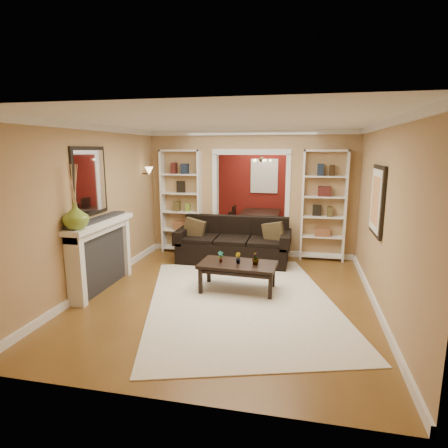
% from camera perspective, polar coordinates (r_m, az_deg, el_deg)
% --- Properties ---
extents(floor, '(8.00, 8.00, 0.00)m').
position_cam_1_polar(floor, '(7.38, 2.66, -6.90)').
color(floor, brown).
rests_on(floor, ground).
extents(ceiling, '(8.00, 8.00, 0.00)m').
position_cam_1_polar(ceiling, '(7.02, 2.87, 14.53)').
color(ceiling, white).
rests_on(ceiling, ground).
extents(wall_back, '(8.00, 0.00, 8.00)m').
position_cam_1_polar(wall_back, '(11.02, 6.16, 6.28)').
color(wall_back, tan).
rests_on(wall_back, ground).
extents(wall_front, '(8.00, 0.00, 8.00)m').
position_cam_1_polar(wall_front, '(3.27, -8.73, -5.77)').
color(wall_front, tan).
rests_on(wall_front, ground).
extents(wall_left, '(0.00, 8.00, 8.00)m').
position_cam_1_polar(wall_left, '(7.76, -13.90, 3.91)').
color(wall_left, tan).
rests_on(wall_left, ground).
extents(wall_right, '(0.00, 8.00, 8.00)m').
position_cam_1_polar(wall_right, '(7.08, 21.07, 2.80)').
color(wall_right, tan).
rests_on(wall_right, ground).
extents(partition_wall, '(4.50, 0.15, 2.70)m').
position_cam_1_polar(partition_wall, '(8.25, 4.12, 4.64)').
color(partition_wall, tan).
rests_on(partition_wall, floor).
extents(red_back_panel, '(4.44, 0.04, 2.64)m').
position_cam_1_polar(red_back_panel, '(10.99, 6.14, 6.11)').
color(red_back_panel, maroon).
rests_on(red_back_panel, floor).
extents(dining_window, '(0.78, 0.03, 0.98)m').
position_cam_1_polar(dining_window, '(10.94, 6.14, 7.29)').
color(dining_window, '#8CA5CC').
rests_on(dining_window, wall_back).
extents(area_rug, '(3.76, 4.50, 0.01)m').
position_cam_1_polar(area_rug, '(5.91, 2.63, -11.60)').
color(area_rug, silver).
rests_on(area_rug, floor).
extents(sofa, '(2.33, 1.01, 0.91)m').
position_cam_1_polar(sofa, '(7.72, 1.42, -2.54)').
color(sofa, black).
rests_on(sofa, floor).
extents(pillow_left, '(0.44, 0.17, 0.43)m').
position_cam_1_polar(pillow_left, '(7.85, -4.55, -0.81)').
color(pillow_left, brown).
rests_on(pillow_left, sofa).
extents(pillow_right, '(0.43, 0.21, 0.42)m').
position_cam_1_polar(pillow_right, '(7.55, 7.57, -1.42)').
color(pillow_right, brown).
rests_on(pillow_right, sofa).
extents(coffee_table, '(1.28, 0.75, 0.47)m').
position_cam_1_polar(coffee_table, '(6.24, 2.10, -8.06)').
color(coffee_table, black).
rests_on(coffee_table, floor).
extents(plant_left, '(0.12, 0.11, 0.19)m').
position_cam_1_polar(plant_left, '(6.19, -0.53, -4.99)').
color(plant_left, '#336626').
rests_on(plant_left, coffee_table).
extents(plant_center, '(0.13, 0.13, 0.18)m').
position_cam_1_polar(plant_center, '(6.14, 2.12, -5.19)').
color(plant_center, '#336626').
rests_on(plant_center, coffee_table).
extents(plant_right, '(0.14, 0.14, 0.21)m').
position_cam_1_polar(plant_right, '(6.09, 4.82, -5.21)').
color(plant_right, '#336626').
rests_on(plant_right, coffee_table).
extents(bookshelf_left, '(0.90, 0.30, 2.30)m').
position_cam_1_polar(bookshelf_left, '(8.47, -6.52, 3.40)').
color(bookshelf_left, white).
rests_on(bookshelf_left, floor).
extents(bookshelf_right, '(0.90, 0.30, 2.30)m').
position_cam_1_polar(bookshelf_right, '(8.04, 14.94, 2.68)').
color(bookshelf_right, white).
rests_on(bookshelf_right, floor).
extents(fireplace, '(0.32, 1.70, 1.16)m').
position_cam_1_polar(fireplace, '(6.54, -18.03, -4.56)').
color(fireplace, white).
rests_on(fireplace, floor).
extents(vase, '(0.45, 0.45, 0.39)m').
position_cam_1_polar(vase, '(5.83, -21.67, 1.11)').
color(vase, olive).
rests_on(vase, fireplace).
extents(mirror, '(0.03, 0.95, 1.10)m').
position_cam_1_polar(mirror, '(6.40, -19.79, 6.13)').
color(mirror, silver).
rests_on(mirror, wall_left).
extents(wall_sconce, '(0.18, 0.18, 0.22)m').
position_cam_1_polar(wall_sconce, '(8.17, -11.74, 7.75)').
color(wall_sconce, '#FFE0A5').
rests_on(wall_sconce, wall_left).
extents(framed_art, '(0.04, 0.85, 1.05)m').
position_cam_1_polar(framed_art, '(6.07, 22.25, 3.32)').
color(framed_art, black).
rests_on(framed_art, wall_right).
extents(dining_table, '(1.83, 1.02, 0.64)m').
position_cam_1_polar(dining_table, '(9.98, 5.58, -0.20)').
color(dining_table, black).
rests_on(dining_table, floor).
extents(dining_chair_nw, '(0.49, 0.49, 0.75)m').
position_cam_1_polar(dining_chair_nw, '(9.76, 2.17, -0.10)').
color(dining_chair_nw, black).
rests_on(dining_chair_nw, floor).
extents(dining_chair_ne, '(0.45, 0.45, 0.79)m').
position_cam_1_polar(dining_chair_ne, '(9.63, 8.63, -0.25)').
color(dining_chair_ne, black).
rests_on(dining_chair_ne, floor).
extents(dining_chair_sw, '(0.45, 0.45, 0.81)m').
position_cam_1_polar(dining_chair_sw, '(10.33, 2.74, 0.69)').
color(dining_chair_sw, black).
rests_on(dining_chair_sw, floor).
extents(dining_chair_se, '(0.51, 0.51, 0.92)m').
position_cam_1_polar(dining_chair_se, '(10.21, 8.85, 0.76)').
color(dining_chair_se, black).
rests_on(dining_chair_se, floor).
extents(chandelier, '(0.50, 0.50, 0.30)m').
position_cam_1_polar(chandelier, '(9.69, 5.43, 9.58)').
color(chandelier, '#362818').
rests_on(chandelier, ceiling).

